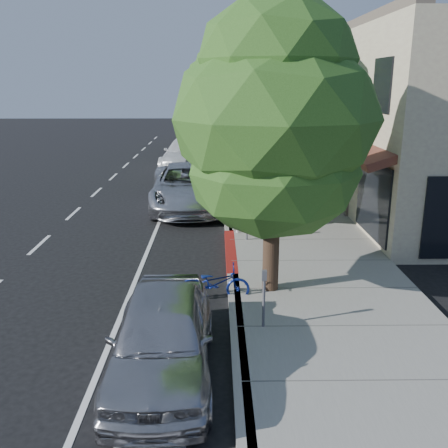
{
  "coord_description": "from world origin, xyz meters",
  "views": [
    {
      "loc": [
        -0.41,
        -13.49,
        5.11
      ],
      "look_at": [
        -0.22,
        -0.35,
        1.35
      ],
      "focal_mm": 40.0,
      "sensor_mm": 36.0,
      "label": 1
    }
  ],
  "objects_px": {
    "near_car_a": "(162,336)",
    "street_tree_0": "(275,123)",
    "street_tree_1": "(255,101)",
    "white_pickup": "(187,154)",
    "pedestrian": "(318,178)",
    "street_tree_2": "(245,100)",
    "dark_suv_far": "(193,143)",
    "street_tree_5": "(233,87)",
    "street_tree_4": "(236,92)",
    "silver_suv": "(188,187)",
    "cyclist": "(237,206)",
    "street_tree_3": "(240,78)",
    "dark_sedan": "(204,172)",
    "bicycle": "(215,283)"
  },
  "relations": [
    {
      "from": "street_tree_5",
      "to": "near_car_a",
      "type": "height_order",
      "value": "street_tree_5"
    },
    {
      "from": "street_tree_5",
      "to": "pedestrian",
      "type": "xyz_separation_m",
      "value": [
        3.1,
        -19.97,
        -3.63
      ]
    },
    {
      "from": "street_tree_1",
      "to": "street_tree_5",
      "type": "relative_size",
      "value": 0.95
    },
    {
      "from": "street_tree_3",
      "to": "near_car_a",
      "type": "distance_m",
      "value": 22.1
    },
    {
      "from": "dark_suv_far",
      "to": "street_tree_3",
      "type": "bearing_deg",
      "value": -65.57
    },
    {
      "from": "white_pickup",
      "to": "pedestrian",
      "type": "relative_size",
      "value": 3.52
    },
    {
      "from": "street_tree_2",
      "to": "street_tree_5",
      "type": "xyz_separation_m",
      "value": [
        0.0,
        18.0,
        0.41
      ]
    },
    {
      "from": "street_tree_0",
      "to": "dark_sedan",
      "type": "bearing_deg",
      "value": 98.65
    },
    {
      "from": "silver_suv",
      "to": "white_pickup",
      "type": "distance_m",
      "value": 9.68
    },
    {
      "from": "near_car_a",
      "to": "pedestrian",
      "type": "xyz_separation_m",
      "value": [
        5.4,
        13.53,
        0.29
      ]
    },
    {
      "from": "street_tree_4",
      "to": "bicycle",
      "type": "height_order",
      "value": "street_tree_4"
    },
    {
      "from": "street_tree_5",
      "to": "bicycle",
      "type": "relative_size",
      "value": 4.71
    },
    {
      "from": "street_tree_0",
      "to": "cyclist",
      "type": "height_order",
      "value": "street_tree_0"
    },
    {
      "from": "pedestrian",
      "to": "street_tree_0",
      "type": "bearing_deg",
      "value": 45.13
    },
    {
      "from": "cyclist",
      "to": "dark_sedan",
      "type": "bearing_deg",
      "value": -13.97
    },
    {
      "from": "white_pickup",
      "to": "dark_suv_far",
      "type": "bearing_deg",
      "value": 96.2
    },
    {
      "from": "silver_suv",
      "to": "street_tree_3",
      "type": "bearing_deg",
      "value": 70.7
    },
    {
      "from": "street_tree_3",
      "to": "street_tree_2",
      "type": "bearing_deg",
      "value": -90.0
    },
    {
      "from": "street_tree_0",
      "to": "street_tree_1",
      "type": "height_order",
      "value": "street_tree_1"
    },
    {
      "from": "street_tree_5",
      "to": "dark_sedan",
      "type": "bearing_deg",
      "value": -96.47
    },
    {
      "from": "silver_suv",
      "to": "cyclist",
      "type": "bearing_deg",
      "value": -68.03
    },
    {
      "from": "street_tree_0",
      "to": "street_tree_1",
      "type": "bearing_deg",
      "value": 90.0
    },
    {
      "from": "street_tree_5",
      "to": "bicycle",
      "type": "height_order",
      "value": "street_tree_5"
    },
    {
      "from": "street_tree_0",
      "to": "near_car_a",
      "type": "distance_m",
      "value": 5.43
    },
    {
      "from": "street_tree_2",
      "to": "silver_suv",
      "type": "height_order",
      "value": "street_tree_2"
    },
    {
      "from": "cyclist",
      "to": "street_tree_1",
      "type": "bearing_deg",
      "value": -56.43
    },
    {
      "from": "silver_suv",
      "to": "dark_suv_far",
      "type": "height_order",
      "value": "silver_suv"
    },
    {
      "from": "street_tree_0",
      "to": "white_pickup",
      "type": "relative_size",
      "value": 1.11
    },
    {
      "from": "street_tree_1",
      "to": "street_tree_4",
      "type": "relative_size",
      "value": 1.01
    },
    {
      "from": "street_tree_0",
      "to": "bicycle",
      "type": "distance_m",
      "value": 4.03
    },
    {
      "from": "street_tree_4",
      "to": "dark_suv_far",
      "type": "relative_size",
      "value": 1.6
    },
    {
      "from": "cyclist",
      "to": "bicycle",
      "type": "distance_m",
      "value": 5.4
    },
    {
      "from": "white_pickup",
      "to": "bicycle",
      "type": "bearing_deg",
      "value": -78.54
    },
    {
      "from": "street_tree_0",
      "to": "pedestrian",
      "type": "xyz_separation_m",
      "value": [
        3.1,
        10.03,
        -3.17
      ]
    },
    {
      "from": "street_tree_1",
      "to": "street_tree_2",
      "type": "distance_m",
      "value": 6.0
    },
    {
      "from": "near_car_a",
      "to": "street_tree_0",
      "type": "bearing_deg",
      "value": 55.82
    },
    {
      "from": "dark_sedan",
      "to": "cyclist",
      "type": "bearing_deg",
      "value": -75.81
    },
    {
      "from": "street_tree_4",
      "to": "street_tree_0",
      "type": "bearing_deg",
      "value": -90.0
    },
    {
      "from": "street_tree_3",
      "to": "dark_sedan",
      "type": "height_order",
      "value": "street_tree_3"
    },
    {
      "from": "street_tree_2",
      "to": "street_tree_5",
      "type": "relative_size",
      "value": 0.87
    },
    {
      "from": "street_tree_5",
      "to": "silver_suv",
      "type": "distance_m",
      "value": 21.62
    },
    {
      "from": "street_tree_0",
      "to": "street_tree_1",
      "type": "xyz_separation_m",
      "value": [
        0.0,
        6.0,
        0.25
      ]
    },
    {
      "from": "cyclist",
      "to": "pedestrian",
      "type": "relative_size",
      "value": 1.13
    },
    {
      "from": "street_tree_2",
      "to": "dark_suv_far",
      "type": "height_order",
      "value": "street_tree_2"
    },
    {
      "from": "cyclist",
      "to": "silver_suv",
      "type": "distance_m",
      "value": 4.3
    },
    {
      "from": "dark_suv_far",
      "to": "pedestrian",
      "type": "height_order",
      "value": "pedestrian"
    },
    {
      "from": "street_tree_0",
      "to": "near_car_a",
      "type": "bearing_deg",
      "value": -123.26
    },
    {
      "from": "street_tree_0",
      "to": "near_car_a",
      "type": "xyz_separation_m",
      "value": [
        -2.3,
        -3.5,
        -3.46
      ]
    },
    {
      "from": "street_tree_5",
      "to": "dark_suv_far",
      "type": "bearing_deg",
      "value": -123.51
    },
    {
      "from": "white_pickup",
      "to": "cyclist",
      "type": "bearing_deg",
      "value": -73.54
    }
  ]
}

